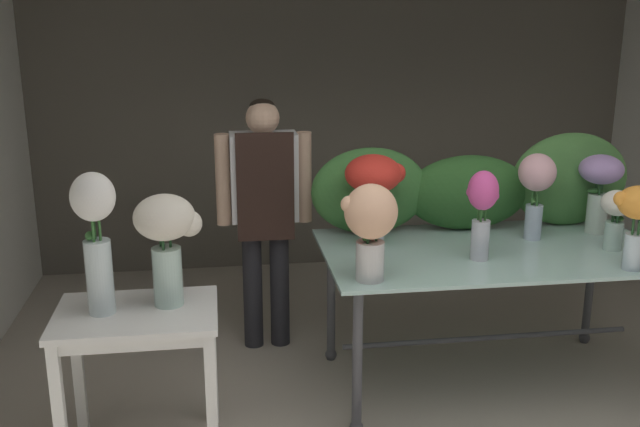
{
  "coord_description": "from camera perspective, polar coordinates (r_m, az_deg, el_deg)",
  "views": [
    {
      "loc": [
        -0.97,
        -2.08,
        2.04
      ],
      "look_at": [
        -0.5,
        1.19,
        1.12
      ],
      "focal_mm": 40.57,
      "sensor_mm": 36.0,
      "label": 1
    }
  ],
  "objects": [
    {
      "name": "vase_fuchsia_lilies",
      "position": [
        3.78,
        12.66,
        0.45
      ],
      "size": [
        0.17,
        0.16,
        0.47
      ],
      "color": "silver",
      "rests_on": "display_table_glass"
    },
    {
      "name": "display_table_glass",
      "position": [
        4.08,
        13.37,
        -4.23
      ],
      "size": [
        1.85,
        1.01,
        0.81
      ],
      "color": "#A6CDC5",
      "rests_on": "ground"
    },
    {
      "name": "vase_scarlet_carnations",
      "position": [
        3.9,
        4.28,
        2.2
      ],
      "size": [
        0.33,
        0.31,
        0.51
      ],
      "color": "silver",
      "rests_on": "display_table_glass"
    },
    {
      "name": "vase_peach_roses",
      "position": [
        3.41,
        4.05,
        -0.73
      ],
      "size": [
        0.28,
        0.25,
        0.47
      ],
      "color": "silver",
      "rests_on": "display_table_glass"
    },
    {
      "name": "foliage_backdrop",
      "position": [
        4.34,
        12.25,
        2.04
      ],
      "size": [
        1.92,
        0.27,
        0.56
      ],
      "color": "#387033",
      "rests_on": "display_table_glass"
    },
    {
      "name": "vase_cream_lisianthus_tall",
      "position": [
        3.35,
        -11.97,
        -1.73
      ],
      "size": [
        0.31,
        0.28,
        0.53
      ],
      "color": "silver",
      "rests_on": "side_table_white"
    },
    {
      "name": "vase_ivory_freesia",
      "position": [
        4.18,
        22.38,
        -0.08
      ],
      "size": [
        0.2,
        0.17,
        0.33
      ],
      "color": "silver",
      "rests_on": "display_table_glass"
    },
    {
      "name": "vase_lilac_stock",
      "position": [
        4.45,
        21.2,
        2.21
      ],
      "size": [
        0.25,
        0.25,
        0.46
      ],
      "color": "silver",
      "rests_on": "display_table_glass"
    },
    {
      "name": "vase_white_roses_tall",
      "position": [
        3.33,
        -17.25,
        -1.71
      ],
      "size": [
        0.19,
        0.19,
        0.65
      ],
      "color": "silver",
      "rests_on": "side_table_white"
    },
    {
      "name": "vase_sunset_hydrangea",
      "position": [
        3.87,
        23.7,
        -0.09
      ],
      "size": [
        0.23,
        0.2,
        0.43
      ],
      "color": "silver",
      "rests_on": "display_table_glass"
    },
    {
      "name": "florist",
      "position": [
        4.38,
        -4.41,
        1.16
      ],
      "size": [
        0.58,
        0.24,
        1.56
      ],
      "color": "#232328",
      "rests_on": "ground"
    },
    {
      "name": "ground_plane",
      "position": [
        4.54,
        5.12,
        -11.24
      ],
      "size": [
        8.18,
        8.18,
        0.0
      ],
      "primitive_type": "plane",
      "color": "#9E9384"
    },
    {
      "name": "vase_blush_ranunculus",
      "position": [
        4.2,
        16.72,
        2.24
      ],
      "size": [
        0.21,
        0.21,
        0.49
      ],
      "color": "silver",
      "rests_on": "display_table_glass"
    },
    {
      "name": "wall_back",
      "position": [
        5.92,
        1.27,
        8.37
      ],
      "size": [
        4.92,
        0.12,
        2.6
      ],
      "primitive_type": "cube",
      "color": "#5B564C",
      "rests_on": "ground"
    },
    {
      "name": "side_table_white",
      "position": [
        3.47,
        -14.19,
        -9.04
      ],
      "size": [
        0.73,
        0.54,
        0.73
      ],
      "color": "white",
      "rests_on": "ground"
    }
  ]
}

